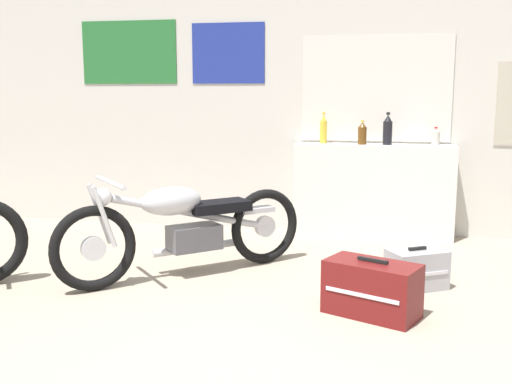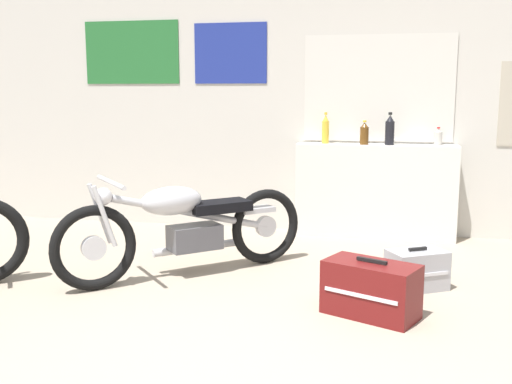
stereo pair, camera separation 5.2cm
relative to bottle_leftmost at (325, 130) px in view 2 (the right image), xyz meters
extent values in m
cube|color=beige|center=(-0.07, 0.18, 0.34)|extent=(10.00, 0.06, 2.80)
cube|color=silver|center=(0.50, 0.14, 0.40)|extent=(1.39, 0.01, 0.98)
cube|color=beige|center=(0.50, 0.14, 0.40)|extent=(1.45, 0.01, 1.04)
cube|color=navy|center=(-1.00, 0.14, 0.76)|extent=(0.76, 0.01, 0.61)
cube|color=#23662D|center=(-2.07, 0.14, 0.78)|extent=(1.04, 0.01, 0.65)
cube|color=silver|center=(0.50, 0.00, -0.60)|extent=(1.55, 0.28, 0.92)
cylinder|color=gold|center=(0.00, 0.00, -0.03)|extent=(0.07, 0.07, 0.22)
cone|color=gold|center=(0.00, 0.00, 0.11)|extent=(0.06, 0.06, 0.06)
cylinder|color=gold|center=(0.00, 0.00, 0.16)|extent=(0.03, 0.03, 0.02)
cylinder|color=#5B3814|center=(0.38, -0.05, -0.05)|extent=(0.08, 0.08, 0.17)
cone|color=#5B3814|center=(0.38, -0.05, 0.06)|extent=(0.07, 0.07, 0.05)
cylinder|color=gold|center=(0.38, -0.05, 0.09)|extent=(0.03, 0.03, 0.02)
cylinder|color=black|center=(0.62, -0.05, -0.02)|extent=(0.09, 0.09, 0.22)
cone|color=black|center=(0.62, -0.05, 0.12)|extent=(0.07, 0.07, 0.06)
cylinder|color=black|center=(0.62, -0.05, 0.16)|extent=(0.04, 0.04, 0.02)
cylinder|color=#B7B2A8|center=(1.08, 0.05, -0.07)|extent=(0.08, 0.08, 0.12)
cone|color=#B7B2A8|center=(1.08, 0.05, 0.00)|extent=(0.06, 0.06, 0.03)
cylinder|color=red|center=(1.08, 0.05, 0.03)|extent=(0.03, 0.03, 0.01)
torus|color=black|center=(-1.47, -2.07, -0.74)|extent=(0.52, 0.47, 0.63)
cylinder|color=silver|center=(-1.47, -2.07, -0.74)|extent=(0.17, 0.16, 0.18)
torus|color=black|center=(-0.38, -1.12, -0.74)|extent=(0.52, 0.47, 0.63)
cylinder|color=silver|center=(-0.38, -1.12, -0.74)|extent=(0.17, 0.16, 0.18)
cube|color=#4C4C51|center=(-0.87, -1.55, -0.76)|extent=(0.45, 0.43, 0.19)
cylinder|color=#B2B2B7|center=(-0.87, -1.55, -0.57)|extent=(1.02, 0.90, 0.41)
ellipsoid|color=#B2B2B7|center=(-1.01, -1.67, -0.45)|extent=(0.53, 0.50, 0.22)
cube|color=black|center=(-0.71, -1.41, -0.53)|extent=(0.53, 0.50, 0.08)
cube|color=#B2B2B7|center=(-0.45, -1.18, -0.59)|extent=(0.31, 0.29, 0.04)
cylinder|color=silver|center=(-1.37, -2.07, -0.51)|extent=(0.15, 0.14, 0.46)
cylinder|color=silver|center=(-1.45, -1.98, -0.51)|extent=(0.15, 0.14, 0.46)
cylinder|color=silver|center=(-1.36, -1.98, -0.28)|extent=(0.45, 0.50, 0.03)
sphere|color=silver|center=(-1.40, -2.02, -0.38)|extent=(0.13, 0.13, 0.13)
cylinder|color=silver|center=(-0.89, -1.38, -0.89)|extent=(0.64, 0.57, 0.06)
cube|color=#9E9EA3|center=(0.83, -1.56, -0.92)|extent=(0.48, 0.43, 0.29)
cube|color=silver|center=(0.89, -1.68, -0.92)|extent=(0.30, 0.18, 0.02)
cube|color=black|center=(0.83, -1.56, -0.76)|extent=(0.14, 0.09, 0.02)
cube|color=maroon|center=(0.51, -2.18, -0.88)|extent=(0.66, 0.52, 0.35)
cube|color=silver|center=(0.44, -2.32, -0.88)|extent=(0.46, 0.21, 0.02)
cube|color=black|center=(0.51, -2.18, -0.69)|extent=(0.20, 0.11, 0.02)
camera|label=1|loc=(0.48, -5.94, 0.36)|focal=42.00mm
camera|label=2|loc=(0.53, -5.93, 0.36)|focal=42.00mm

